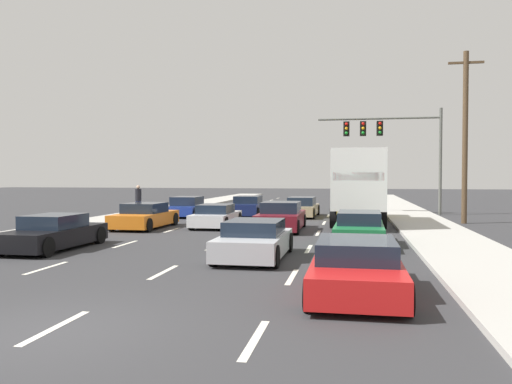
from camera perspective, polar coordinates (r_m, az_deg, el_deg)
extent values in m
plane|color=#333335|center=(32.97, 2.11, -2.61)|extent=(140.00, 140.00, 0.00)
cube|color=#B2AFA8|center=(27.86, 18.09, -3.37)|extent=(3.08, 80.00, 0.14)
cube|color=#B2AFA8|center=(30.68, -15.24, -2.87)|extent=(3.08, 80.00, 0.14)
cube|color=silver|center=(15.40, -22.25, -7.80)|extent=(0.14, 2.00, 0.01)
cube|color=silver|center=(19.74, -14.31, -5.63)|extent=(0.14, 2.00, 0.01)
cube|color=silver|center=(24.33, -9.33, -4.20)|extent=(0.14, 2.00, 0.01)
cube|color=silver|center=(29.06, -5.96, -3.21)|extent=(0.14, 2.00, 0.01)
cube|color=silver|center=(33.86, -3.54, -2.49)|extent=(0.14, 2.00, 0.01)
cube|color=silver|center=(38.72, -1.73, -1.95)|extent=(0.14, 2.00, 0.01)
cube|color=silver|center=(43.61, -0.32, -1.52)|extent=(0.14, 2.00, 0.01)
cube|color=silver|center=(48.52, 0.80, -1.19)|extent=(0.14, 2.00, 0.01)
cube|color=silver|center=(53.44, 1.72, -0.91)|extent=(0.14, 2.00, 0.01)
cube|color=silver|center=(58.38, 2.48, -0.68)|extent=(0.14, 2.00, 0.01)
cube|color=silver|center=(9.49, -21.37, -13.81)|extent=(0.14, 2.00, 0.01)
cube|color=silver|center=(13.87, -10.23, -8.75)|extent=(0.14, 2.00, 0.01)
cube|color=silver|center=(18.57, -4.70, -6.04)|extent=(0.14, 2.00, 0.01)
cube|color=silver|center=(23.39, -1.45, -4.41)|extent=(0.14, 2.00, 0.01)
cube|color=silver|center=(28.28, 0.67, -3.33)|extent=(0.14, 2.00, 0.01)
cube|color=silver|center=(33.20, 2.17, -2.57)|extent=(0.14, 2.00, 0.01)
cube|color=silver|center=(38.14, 3.27, -2.01)|extent=(0.14, 2.00, 0.01)
cube|color=silver|center=(43.09, 4.12, -1.57)|extent=(0.14, 2.00, 0.01)
cube|color=silver|center=(48.06, 4.80, -1.22)|extent=(0.14, 2.00, 0.01)
cube|color=silver|center=(53.03, 5.35, -0.94)|extent=(0.14, 2.00, 0.01)
cube|color=silver|center=(58.00, 5.80, -0.71)|extent=(0.14, 2.00, 0.01)
cube|color=silver|center=(8.28, -0.11, -16.03)|extent=(0.14, 2.00, 0.01)
cube|color=silver|center=(13.07, 4.03, -9.38)|extent=(0.14, 2.00, 0.01)
cube|color=silver|center=(17.98, 5.87, -6.31)|extent=(0.14, 2.00, 0.01)
cube|color=silver|center=(22.93, 6.91, -4.55)|extent=(0.14, 2.00, 0.01)
cube|color=silver|center=(27.89, 7.58, -3.42)|extent=(0.14, 2.00, 0.01)
cube|color=silver|center=(32.87, 8.04, -2.63)|extent=(0.14, 2.00, 0.01)
cube|color=silver|center=(37.85, 8.39, -2.05)|extent=(0.14, 2.00, 0.01)
cube|color=silver|center=(42.84, 8.65, -1.60)|extent=(0.14, 2.00, 0.01)
cube|color=silver|center=(47.83, 8.86, -1.25)|extent=(0.14, 2.00, 0.01)
cube|color=silver|center=(52.82, 9.02, -0.97)|extent=(0.14, 2.00, 0.01)
cube|color=silver|center=(57.81, 9.16, -0.73)|extent=(0.14, 2.00, 0.01)
cube|color=#1E389E|center=(32.28, -7.63, -1.97)|extent=(1.88, 4.03, 0.57)
cube|color=#192333|center=(32.20, -7.67, -0.99)|extent=(1.63, 2.07, 0.54)
cylinder|color=black|center=(33.93, -8.26, -1.96)|extent=(0.23, 0.64, 0.64)
cylinder|color=black|center=(33.44, -5.49, -2.00)|extent=(0.23, 0.64, 0.64)
cylinder|color=black|center=(31.18, -9.93, -2.30)|extent=(0.23, 0.64, 0.64)
cylinder|color=black|center=(30.65, -6.93, -2.36)|extent=(0.23, 0.64, 0.64)
cube|color=orange|center=(25.52, -12.24, -2.94)|extent=(1.94, 4.48, 0.61)
cube|color=#192333|center=(25.47, -12.25, -1.73)|extent=(1.68, 2.08, 0.47)
cylinder|color=black|center=(27.42, -12.52, -2.88)|extent=(0.23, 0.64, 0.64)
cylinder|color=black|center=(26.75, -9.06, -2.97)|extent=(0.23, 0.64, 0.64)
cylinder|color=black|center=(24.39, -15.72, -3.48)|extent=(0.23, 0.64, 0.64)
cylinder|color=black|center=(23.65, -11.91, -3.61)|extent=(0.23, 0.64, 0.64)
cube|color=black|center=(19.12, -21.55, -4.62)|extent=(1.80, 4.45, 0.60)
cube|color=#192333|center=(19.09, -21.52, -3.03)|extent=(1.57, 2.00, 0.46)
cylinder|color=black|center=(20.97, -20.96, -4.39)|extent=(0.23, 0.64, 0.64)
cylinder|color=black|center=(20.15, -17.00, -4.59)|extent=(0.23, 0.64, 0.64)
cylinder|color=black|center=(18.25, -26.57, -5.37)|extent=(0.23, 0.64, 0.64)
cylinder|color=black|center=(17.30, -22.25, -5.70)|extent=(0.23, 0.64, 0.64)
cube|color=#141E4C|center=(32.46, -0.84, -1.83)|extent=(1.78, 4.15, 0.67)
cube|color=#192333|center=(32.30, -0.89, -0.85)|extent=(1.55, 1.90, 0.46)
cylinder|color=black|center=(34.11, -1.69, -1.92)|extent=(0.23, 0.64, 0.64)
cylinder|color=black|center=(33.82, 0.99, -1.95)|extent=(0.23, 0.64, 0.64)
cylinder|color=black|center=(31.16, -2.83, -2.28)|extent=(0.23, 0.64, 0.64)
cylinder|color=black|center=(30.84, 0.11, -2.32)|extent=(0.23, 0.64, 0.64)
cube|color=white|center=(25.50, -4.45, -2.96)|extent=(1.77, 4.11, 0.57)
cube|color=#192333|center=(25.35, -4.52, -1.86)|extent=(1.55, 1.95, 0.43)
cylinder|color=black|center=(27.16, -5.31, -2.88)|extent=(0.22, 0.64, 0.64)
cylinder|color=black|center=(26.78, -1.95, -2.95)|extent=(0.22, 0.64, 0.64)
cylinder|color=black|center=(24.30, -7.20, -3.44)|extent=(0.22, 0.64, 0.64)
cylinder|color=black|center=(23.87, -3.48, -3.53)|extent=(0.22, 0.64, 0.64)
cube|color=tan|center=(31.99, 5.16, -1.98)|extent=(1.84, 4.55, 0.58)
cube|color=#192333|center=(31.80, 5.12, -1.02)|extent=(1.58, 2.36, 0.51)
cylinder|color=black|center=(33.79, 4.11, -1.96)|extent=(0.23, 0.64, 0.64)
cylinder|color=black|center=(33.62, 6.87, -1.99)|extent=(0.23, 0.64, 0.64)
cylinder|color=black|center=(30.41, 3.26, -2.38)|extent=(0.23, 0.64, 0.64)
cylinder|color=black|center=(30.22, 6.32, -2.41)|extent=(0.23, 0.64, 0.64)
cube|color=maroon|center=(23.95, 2.82, -3.12)|extent=(1.93, 4.50, 0.69)
cube|color=#192333|center=(23.86, 2.81, -1.70)|extent=(1.69, 2.05, 0.51)
cylinder|color=black|center=(25.76, 1.34, -3.13)|extent=(0.23, 0.64, 0.64)
cylinder|color=black|center=(25.55, 5.29, -3.18)|extent=(0.23, 0.64, 0.64)
cylinder|color=black|center=(22.43, 0.00, -3.87)|extent=(0.23, 0.64, 0.64)
cylinder|color=black|center=(22.19, 4.54, -3.94)|extent=(0.23, 0.64, 0.64)
cube|color=#B7BABF|center=(15.83, -0.19, -5.80)|extent=(1.88, 4.17, 0.60)
cube|color=#192333|center=(15.81, -0.16, -3.92)|extent=(1.64, 2.09, 0.43)
cylinder|color=black|center=(17.51, -2.03, -5.47)|extent=(0.22, 0.64, 0.64)
cylinder|color=black|center=(17.21, 3.65, -5.60)|extent=(0.22, 0.64, 0.64)
cylinder|color=black|center=(14.57, -4.74, -6.96)|extent=(0.22, 0.64, 0.64)
cylinder|color=black|center=(14.21, 2.09, -7.18)|extent=(0.22, 0.64, 0.64)
cube|color=white|center=(26.38, 11.28, 1.41)|extent=(2.50, 6.64, 2.84)
cube|color=red|center=(23.09, 11.33, 1.71)|extent=(2.22, 0.05, 0.36)
cube|color=yellow|center=(30.82, 11.21, -0.33)|extent=(2.38, 2.24, 2.22)
cylinder|color=black|center=(30.89, 9.01, -2.04)|extent=(0.30, 0.96, 0.96)
cylinder|color=black|center=(30.90, 13.40, -2.06)|extent=(0.30, 0.96, 0.96)
cylinder|color=black|center=(25.16, 8.57, -2.91)|extent=(0.30, 0.96, 0.96)
cylinder|color=black|center=(25.17, 13.97, -2.94)|extent=(0.30, 0.96, 0.96)
cube|color=#196B38|center=(19.12, 11.39, -4.45)|extent=(1.81, 4.42, 0.65)
cube|color=#192333|center=(19.12, 11.40, -2.80)|extent=(1.56, 2.30, 0.44)
cylinder|color=black|center=(20.79, 9.24, -4.34)|extent=(0.23, 0.64, 0.64)
cylinder|color=black|center=(20.78, 13.64, -4.37)|extent=(0.23, 0.64, 0.64)
cylinder|color=black|center=(17.54, 8.72, -5.48)|extent=(0.23, 0.64, 0.64)
cylinder|color=black|center=(17.52, 13.95, -5.52)|extent=(0.23, 0.64, 0.64)
cube|color=red|center=(11.44, 11.10, -8.84)|extent=(1.90, 4.57, 0.58)
cube|color=#192333|center=(11.42, 11.11, -6.26)|extent=(1.66, 2.29, 0.44)
cylinder|color=black|center=(13.18, 7.14, -7.89)|extent=(0.22, 0.64, 0.64)
cylinder|color=black|center=(13.20, 14.85, -7.93)|extent=(0.22, 0.64, 0.64)
cylinder|color=black|center=(9.80, 5.98, -11.29)|extent=(0.22, 0.64, 0.64)
cylinder|color=black|center=(9.83, 16.46, -11.31)|extent=(0.22, 0.64, 0.64)
cylinder|color=#595B56|center=(35.34, 19.81, 3.21)|extent=(0.20, 0.20, 6.93)
cylinder|color=#595B56|center=(35.12, 13.43, 7.94)|extent=(7.88, 0.14, 0.14)
cube|color=black|center=(35.06, 13.59, 6.88)|extent=(0.40, 0.56, 0.95)
sphere|color=red|center=(34.78, 13.62, 7.42)|extent=(0.20, 0.20, 0.20)
sphere|color=orange|center=(34.75, 13.62, 6.93)|extent=(0.20, 0.20, 0.20)
sphere|color=green|center=(34.73, 13.61, 6.44)|extent=(0.20, 0.20, 0.20)
cube|color=black|center=(35.02, 11.80, 6.90)|extent=(0.40, 0.56, 0.95)
sphere|color=red|center=(34.74, 11.82, 7.44)|extent=(0.20, 0.20, 0.20)
sphere|color=orange|center=(34.72, 11.82, 6.95)|extent=(0.20, 0.20, 0.20)
sphere|color=green|center=(34.69, 11.81, 6.45)|extent=(0.20, 0.20, 0.20)
cube|color=black|center=(35.02, 10.02, 6.91)|extent=(0.40, 0.56, 0.95)
sphere|color=red|center=(34.74, 10.02, 7.45)|extent=(0.20, 0.20, 0.20)
sphere|color=orange|center=(34.71, 10.01, 6.96)|extent=(0.20, 0.20, 0.20)
sphere|color=green|center=(34.69, 10.01, 6.47)|extent=(0.20, 0.20, 0.20)
cylinder|color=brown|center=(29.50, 22.21, 5.60)|extent=(0.28, 0.28, 9.12)
cube|color=brown|center=(30.03, 22.31, 13.16)|extent=(1.80, 0.12, 0.12)
cylinder|color=#1E233F|center=(32.54, -12.94, -1.72)|extent=(0.32, 0.32, 0.85)
cylinder|color=black|center=(32.50, -12.95, -0.32)|extent=(0.38, 0.38, 0.74)
sphere|color=tan|center=(32.48, -12.95, 0.54)|extent=(0.23, 0.23, 0.23)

